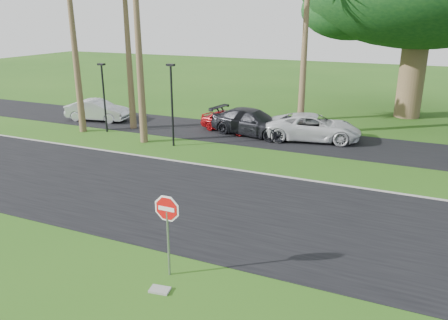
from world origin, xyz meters
name	(u,v)px	position (x,y,z in m)	size (l,w,h in m)	color
ground	(201,227)	(0.00, 0.00, 0.00)	(120.00, 120.00, 0.00)	#234F13
road	(223,206)	(0.00, 2.00, 0.01)	(120.00, 8.00, 0.02)	black
parking_strip	(293,140)	(0.00, 12.50, 0.01)	(120.00, 5.00, 0.02)	black
curb	(258,173)	(0.00, 6.05, 0.03)	(120.00, 0.12, 0.06)	gray
stop_sign_near	(167,219)	(0.50, -3.00, 1.77)	(1.05, 0.07, 2.62)	gray
streetlight_left	(104,93)	(-11.50, 9.50, 2.50)	(0.45, 0.25, 4.34)	black
streetlight_right	(172,100)	(-6.00, 8.50, 2.65)	(0.45, 0.25, 4.64)	black
car_silver	(98,110)	(-14.06, 11.81, 0.73)	(1.55, 4.45, 1.47)	#ABAEB2
car_red	(229,121)	(-4.33, 12.77, 0.66)	(1.56, 3.89, 1.33)	maroon
car_dark	(252,122)	(-2.68, 12.59, 0.79)	(2.21, 5.43, 1.58)	black
car_minivan	(313,127)	(1.06, 12.91, 0.78)	(2.57, 5.58, 1.55)	silver
utility_slab	(160,290)	(0.65, -3.80, 0.03)	(0.55, 0.35, 0.06)	gray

